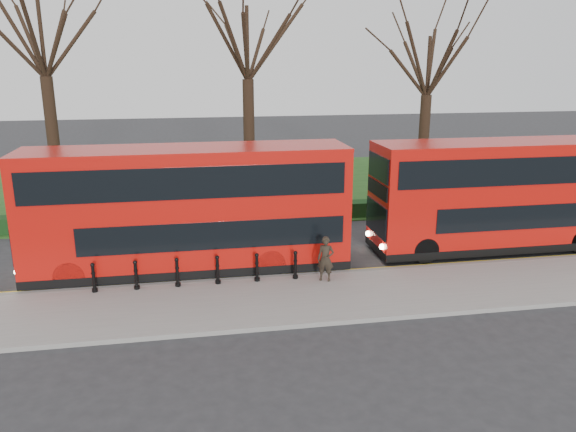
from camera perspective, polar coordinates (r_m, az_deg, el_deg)
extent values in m
plane|color=#28282B|center=(21.66, -6.15, -5.76)|extent=(120.00, 120.00, 0.00)
cube|color=gray|center=(18.87, -5.49, -8.84)|extent=(60.00, 4.00, 0.15)
cube|color=slate|center=(20.70, -5.96, -6.57)|extent=(60.00, 0.25, 0.16)
cube|color=#1E4717|center=(36.02, -7.90, 2.93)|extent=(60.00, 18.00, 0.06)
cube|color=black|center=(27.98, -7.20, 0.04)|extent=(60.00, 0.90, 0.80)
cube|color=yellow|center=(21.01, -6.01, -6.44)|extent=(60.00, 0.10, 0.01)
cube|color=yellow|center=(21.19, -6.06, -6.23)|extent=(60.00, 0.10, 0.01)
cylinder|color=black|center=(31.19, -22.67, 6.44)|extent=(0.60, 0.60, 7.05)
cylinder|color=black|center=(30.63, -3.96, 7.28)|extent=(0.60, 0.60, 6.86)
cylinder|color=black|center=(33.28, 13.55, 6.76)|extent=(0.60, 0.60, 5.94)
cylinder|color=black|center=(20.41, -19.14, -5.98)|extent=(0.15, 0.15, 1.00)
cylinder|color=black|center=(20.23, -15.19, -5.85)|extent=(0.15, 0.15, 1.00)
cylinder|color=black|center=(20.14, -11.18, -5.69)|extent=(0.15, 0.15, 1.00)
cylinder|color=black|center=(20.14, -7.17, -5.49)|extent=(0.15, 0.15, 1.00)
cylinder|color=black|center=(20.25, -3.17, -5.27)|extent=(0.15, 0.15, 1.00)
cylinder|color=black|center=(20.45, 0.76, -5.03)|extent=(0.15, 0.15, 1.00)
cube|color=#BB100A|center=(21.31, -10.08, 0.99)|extent=(11.90, 2.70, 4.38)
cube|color=black|center=(21.97, -9.80, -4.68)|extent=(11.92, 2.72, 0.32)
cube|color=black|center=(20.23, -7.50, -2.01)|extent=(9.52, 0.04, 1.03)
cube|color=black|center=(19.71, -10.21, 3.28)|extent=(11.25, 0.04, 1.14)
cube|color=black|center=(22.07, -25.80, 1.10)|extent=(0.06, 2.38, 0.60)
cylinder|color=black|center=(21.23, -21.30, -5.68)|extent=(1.08, 0.32, 1.08)
cylinder|color=black|center=(23.43, -20.25, -3.59)|extent=(1.08, 0.32, 1.08)
cylinder|color=black|center=(20.97, -1.77, -4.82)|extent=(1.08, 0.32, 1.08)
cylinder|color=black|center=(23.20, -2.63, -2.79)|extent=(1.08, 0.32, 1.08)
cube|color=#BB100A|center=(25.41, 21.50, 2.32)|extent=(11.54, 2.62, 4.25)
cube|color=black|center=(25.96, 21.03, -2.35)|extent=(11.56, 2.64, 0.31)
cube|color=black|center=(24.97, 24.52, -0.03)|extent=(9.23, 0.04, 1.00)
cube|color=black|center=(24.10, 23.38, 4.19)|extent=(10.91, 0.04, 1.10)
cube|color=black|center=(22.86, 9.09, 2.71)|extent=(0.06, 2.31, 0.58)
cylinder|color=black|center=(23.07, 13.77, -3.39)|extent=(1.05, 0.31, 1.05)
cylinder|color=black|center=(25.08, 11.68, -1.72)|extent=(1.05, 0.31, 1.05)
cylinder|color=black|center=(28.34, 24.81, -0.86)|extent=(1.05, 0.31, 1.05)
imported|color=black|center=(20.18, 3.85, -4.37)|extent=(0.71, 0.59, 1.65)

